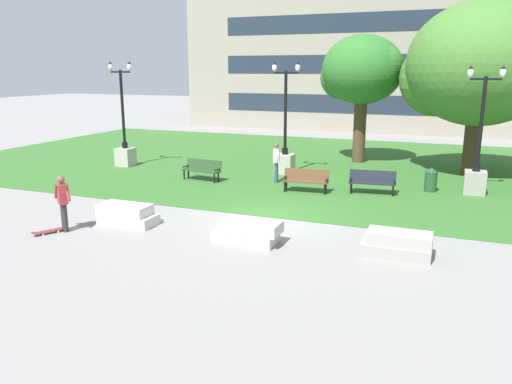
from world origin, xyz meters
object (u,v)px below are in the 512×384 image
(concrete_block_center, at_px, (127,215))
(park_bench_near_right, at_px, (306,179))
(trash_bin, at_px, (431,180))
(concrete_block_left, at_px, (248,232))
(lamp_post_right, at_px, (125,145))
(lamp_post_center, at_px, (285,151))
(concrete_block_right, at_px, (397,244))
(park_bench_far_left, at_px, (202,169))
(skateboard, at_px, (49,231))
(person_bystander_near_lawn, at_px, (276,160))
(person_skateboarder, at_px, (63,200))
(park_bench_near_left, at_px, (372,181))
(lamp_post_left, at_px, (476,169))

(concrete_block_center, xyz_separation_m, park_bench_near_right, (4.11, 6.17, 0.23))
(park_bench_near_right, bearing_deg, trash_bin, 22.33)
(concrete_block_left, relative_size, lamp_post_right, 0.37)
(trash_bin, bearing_deg, lamp_post_center, 168.56)
(concrete_block_right, xyz_separation_m, park_bench_far_left, (-9.00, 6.32, 0.23))
(skateboard, bearing_deg, concrete_block_left, 13.74)
(concrete_block_left, height_order, person_bystander_near_lawn, person_bystander_near_lawn)
(person_skateboarder, relative_size, park_bench_near_right, 0.93)
(person_skateboarder, relative_size, trash_bin, 1.78)
(concrete_block_center, xyz_separation_m, person_bystander_near_lawn, (2.43, 7.42, 0.68))
(park_bench_far_left, bearing_deg, person_skateboarder, -94.29)
(concrete_block_center, distance_m, concrete_block_left, 4.24)
(park_bench_near_right, relative_size, park_bench_far_left, 0.99)
(trash_bin, bearing_deg, skateboard, -136.82)
(skateboard, height_order, lamp_post_right, lamp_post_right)
(lamp_post_center, xyz_separation_m, person_bystander_near_lawn, (0.26, -1.98, -0.07))
(person_bystander_near_lawn, bearing_deg, park_bench_near_left, -7.65)
(person_skateboarder, bearing_deg, concrete_block_right, 9.19)
(park_bench_near_left, xyz_separation_m, person_bystander_near_lawn, (-4.18, 0.56, 0.45))
(concrete_block_center, distance_m, person_skateboarder, 1.95)
(concrete_block_right, height_order, park_bench_far_left, park_bench_far_left)
(park_bench_near_right, distance_m, park_bench_far_left, 4.87)
(lamp_post_right, bearing_deg, concrete_block_center, -54.19)
(concrete_block_center, xyz_separation_m, lamp_post_left, (10.36, 8.29, 0.71))
(person_bystander_near_lawn, bearing_deg, concrete_block_left, -76.71)
(concrete_block_right, bearing_deg, park_bench_near_left, 104.12)
(skateboard, bearing_deg, lamp_post_left, 39.67)
(park_bench_far_left, bearing_deg, lamp_post_left, 8.63)
(trash_bin, bearing_deg, park_bench_near_left, -150.29)
(concrete_block_right, xyz_separation_m, park_bench_near_right, (-4.16, 5.88, 0.23))
(park_bench_far_left, bearing_deg, concrete_block_left, -53.90)
(person_skateboarder, height_order, lamp_post_center, lamp_post_center)
(park_bench_far_left, bearing_deg, lamp_post_center, 43.89)
(concrete_block_center, distance_m, concrete_block_right, 8.27)
(concrete_block_center, bearing_deg, lamp_post_center, 77.04)
(concrete_block_center, xyz_separation_m, park_bench_far_left, (-0.74, 6.60, 0.23))
(lamp_post_right, bearing_deg, trash_bin, -0.72)
(park_bench_near_left, relative_size, lamp_post_center, 0.36)
(concrete_block_right, xyz_separation_m, person_bystander_near_lawn, (-5.84, 7.13, 0.68))
(park_bench_near_left, bearing_deg, skateboard, -134.05)
(person_skateboarder, distance_m, skateboard, 0.99)
(park_bench_near_left, distance_m, park_bench_far_left, 7.36)
(skateboard, bearing_deg, lamp_post_right, 113.75)
(lamp_post_left, relative_size, lamp_post_right, 0.95)
(concrete_block_center, bearing_deg, skateboard, -134.40)
(concrete_block_left, distance_m, park_bench_near_left, 7.46)
(person_skateboarder, relative_size, park_bench_far_left, 0.92)
(concrete_block_right, bearing_deg, park_bench_near_right, 125.25)
(person_skateboarder, bearing_deg, park_bench_near_left, 45.65)
(park_bench_near_right, height_order, lamp_post_right, lamp_post_right)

